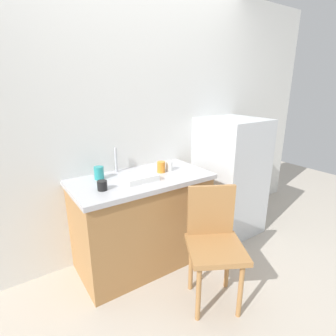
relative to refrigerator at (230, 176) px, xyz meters
name	(u,v)px	position (x,y,z in m)	size (l,w,h in m)	color
ground_plane	(199,296)	(-0.95, -0.64, -0.63)	(8.00, 8.00, 0.00)	#BCB2A3
back_wall	(135,123)	(-0.95, 0.36, 0.62)	(4.80, 0.10, 2.51)	silver
cabinet_base	(142,223)	(-1.10, 0.01, -0.23)	(1.16, 0.60, 0.80)	#A87542
countertop	(141,179)	(-1.10, 0.01, 0.19)	(1.20, 0.64, 0.04)	#B7B7BC
faucet	(116,160)	(-1.21, 0.26, 0.32)	(0.02, 0.02, 0.23)	#B7B7BC
refrigerator	(230,176)	(0.00, 0.00, 0.00)	(0.60, 0.63, 1.27)	silver
chair	(214,241)	(-0.87, -0.68, -0.14)	(0.54, 0.54, 0.89)	#A87542
dish_tray	(139,178)	(-1.15, -0.06, 0.23)	(0.28, 0.20, 0.05)	white
cup_black	(102,185)	(-1.48, -0.08, 0.25)	(0.08, 0.08, 0.07)	black
cup_orange	(161,167)	(-0.88, 0.03, 0.26)	(0.07, 0.07, 0.10)	orange
cup_teal	(99,173)	(-1.41, 0.17, 0.26)	(0.08, 0.08, 0.11)	teal
cup_white	(169,166)	(-0.79, 0.03, 0.25)	(0.07, 0.07, 0.09)	white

